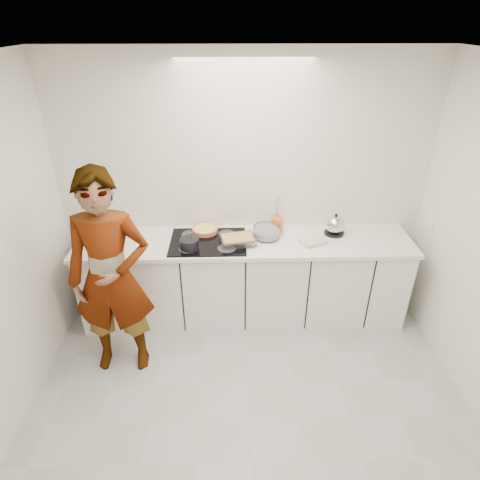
{
  "coord_description": "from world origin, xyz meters",
  "views": [
    {
      "loc": [
        -0.13,
        -2.07,
        2.82
      ],
      "look_at": [
        -0.05,
        1.05,
        1.05
      ],
      "focal_mm": 30.0,
      "sensor_mm": 36.0,
      "label": 1
    }
  ],
  "objects_px": {
    "hob": "(208,242)",
    "kettle": "(335,225)",
    "baking_dish": "(238,239)",
    "utensil_crock": "(277,225)",
    "mixing_bowl": "(267,232)",
    "tart_dish": "(205,230)",
    "saucepan": "(190,244)",
    "cook": "(111,278)"
  },
  "relations": [
    {
      "from": "hob",
      "to": "kettle",
      "type": "bearing_deg",
      "value": 6.38
    },
    {
      "from": "baking_dish",
      "to": "utensil_crock",
      "type": "bearing_deg",
      "value": 31.24
    },
    {
      "from": "hob",
      "to": "mixing_bowl",
      "type": "distance_m",
      "value": 0.57
    },
    {
      "from": "baking_dish",
      "to": "utensil_crock",
      "type": "height_order",
      "value": "utensil_crock"
    },
    {
      "from": "tart_dish",
      "to": "utensil_crock",
      "type": "distance_m",
      "value": 0.72
    },
    {
      "from": "saucepan",
      "to": "mixing_bowl",
      "type": "xyz_separation_m",
      "value": [
        0.73,
        0.22,
        -0.01
      ]
    },
    {
      "from": "saucepan",
      "to": "kettle",
      "type": "relative_size",
      "value": 0.91
    },
    {
      "from": "saucepan",
      "to": "utensil_crock",
      "type": "relative_size",
      "value": 1.44
    },
    {
      "from": "cook",
      "to": "tart_dish",
      "type": "bearing_deg",
      "value": 45.05
    },
    {
      "from": "hob",
      "to": "baking_dish",
      "type": "distance_m",
      "value": 0.29
    },
    {
      "from": "tart_dish",
      "to": "mixing_bowl",
      "type": "bearing_deg",
      "value": -9.6
    },
    {
      "from": "utensil_crock",
      "to": "hob",
      "type": "bearing_deg",
      "value": -163.26
    },
    {
      "from": "mixing_bowl",
      "to": "utensil_crock",
      "type": "distance_m",
      "value": 0.16
    },
    {
      "from": "hob",
      "to": "saucepan",
      "type": "xyz_separation_m",
      "value": [
        -0.16,
        -0.13,
        0.06
      ]
    },
    {
      "from": "tart_dish",
      "to": "kettle",
      "type": "distance_m",
      "value": 1.28
    },
    {
      "from": "saucepan",
      "to": "cook",
      "type": "xyz_separation_m",
      "value": [
        -0.6,
        -0.47,
        -0.04
      ]
    },
    {
      "from": "saucepan",
      "to": "hob",
      "type": "bearing_deg",
      "value": 38.61
    },
    {
      "from": "hob",
      "to": "mixing_bowl",
      "type": "relative_size",
      "value": 2.5
    },
    {
      "from": "saucepan",
      "to": "baking_dish",
      "type": "distance_m",
      "value": 0.45
    },
    {
      "from": "saucepan",
      "to": "cook",
      "type": "relative_size",
      "value": 0.12
    },
    {
      "from": "mixing_bowl",
      "to": "kettle",
      "type": "bearing_deg",
      "value": 4.46
    },
    {
      "from": "tart_dish",
      "to": "saucepan",
      "type": "height_order",
      "value": "saucepan"
    },
    {
      "from": "utensil_crock",
      "to": "saucepan",
      "type": "bearing_deg",
      "value": -158.33
    },
    {
      "from": "cook",
      "to": "saucepan",
      "type": "bearing_deg",
      "value": 35.71
    },
    {
      "from": "tart_dish",
      "to": "saucepan",
      "type": "distance_m",
      "value": 0.34
    },
    {
      "from": "baking_dish",
      "to": "mixing_bowl",
      "type": "relative_size",
      "value": 1.23
    },
    {
      "from": "mixing_bowl",
      "to": "utensil_crock",
      "type": "bearing_deg",
      "value": 46.31
    },
    {
      "from": "tart_dish",
      "to": "baking_dish",
      "type": "bearing_deg",
      "value": -35.17
    },
    {
      "from": "hob",
      "to": "baking_dish",
      "type": "xyz_separation_m",
      "value": [
        0.28,
        -0.04,
        0.04
      ]
    },
    {
      "from": "kettle",
      "to": "utensil_crock",
      "type": "relative_size",
      "value": 1.59
    },
    {
      "from": "saucepan",
      "to": "cook",
      "type": "height_order",
      "value": "cook"
    },
    {
      "from": "tart_dish",
      "to": "hob",
      "type": "bearing_deg",
      "value": -78.32
    },
    {
      "from": "cook",
      "to": "hob",
      "type": "bearing_deg",
      "value": 35.84
    },
    {
      "from": "tart_dish",
      "to": "kettle",
      "type": "relative_size",
      "value": 1.33
    },
    {
      "from": "saucepan",
      "to": "tart_dish",
      "type": "bearing_deg",
      "value": 68.71
    },
    {
      "from": "tart_dish",
      "to": "cook",
      "type": "bearing_deg",
      "value": -132.63
    },
    {
      "from": "kettle",
      "to": "hob",
      "type": "bearing_deg",
      "value": -173.62
    },
    {
      "from": "baking_dish",
      "to": "utensil_crock",
      "type": "distance_m",
      "value": 0.47
    },
    {
      "from": "hob",
      "to": "kettle",
      "type": "distance_m",
      "value": 1.25
    },
    {
      "from": "tart_dish",
      "to": "utensil_crock",
      "type": "bearing_deg",
      "value": 1.24
    },
    {
      "from": "cook",
      "to": "utensil_crock",
      "type": "bearing_deg",
      "value": 26.85
    },
    {
      "from": "baking_dish",
      "to": "cook",
      "type": "xyz_separation_m",
      "value": [
        -1.05,
        -0.57,
        -0.03
      ]
    }
  ]
}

